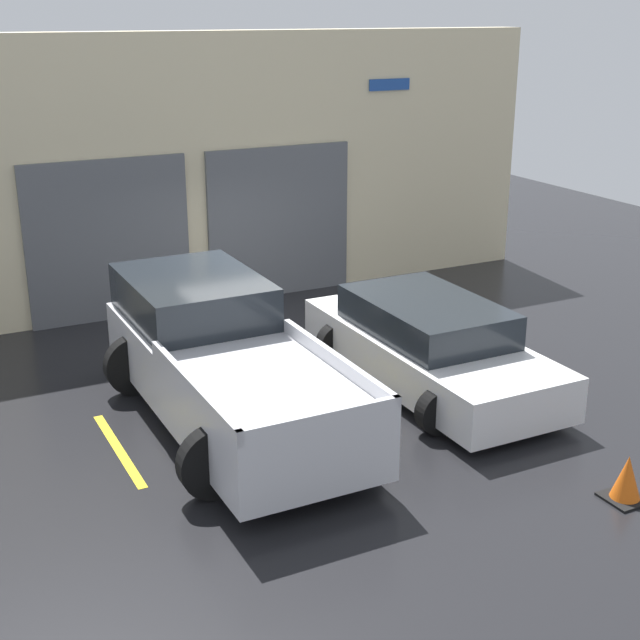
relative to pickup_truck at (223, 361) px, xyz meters
name	(u,v)px	position (x,y,z in m)	size (l,w,h in m)	color
ground_plane	(275,354)	(1.57, 1.82, -0.82)	(28.00, 28.00, 0.00)	black
shophouse_building	(199,173)	(1.56, 5.11, 1.62)	(14.01, 0.68, 4.96)	beige
pickup_truck	(223,361)	(0.00, 0.00, 0.00)	(2.61, 5.31, 1.72)	silver
sedan_white	(429,345)	(3.14, -0.27, -0.22)	(2.24, 4.65, 1.28)	white
parking_stripe_far_left	(119,449)	(-1.57, -0.30, -0.82)	(0.12, 2.20, 0.01)	gold
parking_stripe_left	(336,403)	(1.57, -0.30, -0.82)	(0.12, 2.20, 0.01)	gold
parking_stripe_centre	(512,365)	(4.71, -0.30, -0.82)	(0.12, 2.20, 0.01)	gold
traffic_cone	(627,480)	(3.28, -4.13, -0.57)	(0.47, 0.47, 0.55)	black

